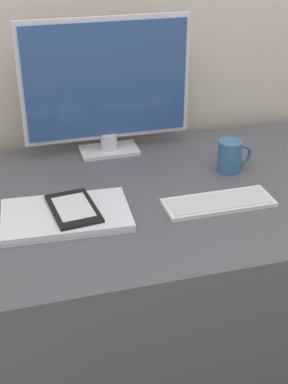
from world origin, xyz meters
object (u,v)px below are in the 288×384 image
(keyboard, at_px, (218,203))
(coffee_mug, at_px, (230,156))
(monitor, at_px, (107,86))
(ereader, at_px, (73,208))
(laptop, at_px, (66,215))

(keyboard, relative_size, coffee_mug, 2.78)
(monitor, bearing_deg, coffee_mug, -35.81)
(keyboard, height_order, ereader, ereader)
(keyboard, xyz_separation_m, coffee_mug, (0.11, 0.19, 0.04))
(keyboard, bearing_deg, monitor, 116.71)
(keyboard, bearing_deg, ereader, 173.74)
(monitor, xyz_separation_m, keyboard, (0.21, -0.43, -0.22))
(ereader, bearing_deg, coffee_mug, 16.02)
(monitor, distance_m, keyboard, 0.52)
(monitor, distance_m, laptop, 0.49)
(monitor, height_order, coffee_mug, monitor)
(monitor, distance_m, ereader, 0.47)
(keyboard, height_order, laptop, laptop)
(monitor, height_order, laptop, monitor)
(ereader, height_order, coffee_mug, coffee_mug)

